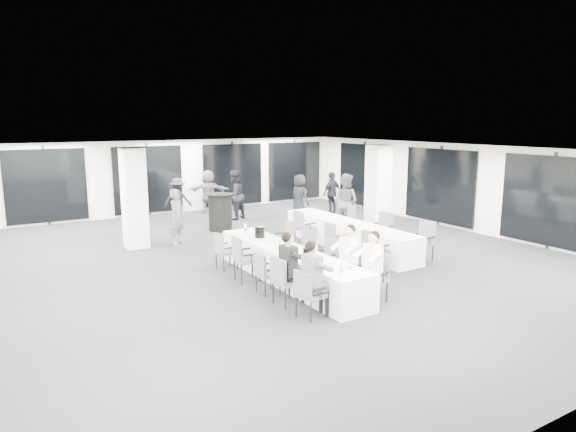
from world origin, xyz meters
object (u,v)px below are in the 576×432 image
Objects in this scene: standing_guest_b at (234,192)px; ice_bucket_near at (308,254)px; chair_side_left_mid at (334,237)px; standing_guest_h at (345,198)px; chair_main_left_mid at (265,271)px; chair_side_right_far at (347,219)px; chair_main_left_far at (224,249)px; chair_main_right_near at (375,274)px; cocktail_table at (220,212)px; chair_side_left_far at (303,225)px; standing_guest_a at (177,213)px; chair_main_right_second at (352,267)px; chair_main_right_fourth at (304,247)px; standing_guest_f at (208,189)px; chair_main_right_far at (284,238)px; banquet_table_side at (348,235)px; chair_main_right_mid at (326,256)px; chair_main_left_near at (308,291)px; chair_side_left_near at (373,248)px; chair_main_left_fourth at (243,256)px; banquet_table_main at (289,266)px; chair_main_left_second at (284,278)px; standing_guest_c at (178,197)px; chair_side_right_mid at (383,228)px; standing_guest_d at (332,190)px; ice_bucket_far at (260,232)px; chair_side_right_near at (424,239)px.

standing_guest_b is 8.61× the size of ice_bucket_near.
chair_side_left_mid is 3.40m from standing_guest_h.
chair_side_right_far is (4.68, 3.25, 0.07)m from chair_main_left_mid.
chair_main_left_far is 5.74m from standing_guest_h.
standing_guest_b is (1.32, 9.16, 0.47)m from chair_main_right_near.
cocktail_table reaches higher than chair_main_right_near.
chair_side_left_far is at bearing 106.79° from chair_main_left_far.
standing_guest_a is 5.45m from standing_guest_h.
chair_main_right_second is 1.84m from chair_main_right_fourth.
cocktail_table is 3.31m from standing_guest_f.
chair_main_right_fourth is 0.93× the size of chair_main_right_far.
banquet_table_side is 5.10× the size of chair_side_right_far.
ice_bucket_near is at bearing 124.91° from chair_main_right_mid.
chair_main_left_far is at bearing 106.00° from ice_bucket_near.
chair_main_left_near is 3.47m from chair_side_left_near.
chair_main_left_fourth is at bearing 99.48° from standing_guest_h.
chair_main_right_near is at bearing -66.65° from banquet_table_main.
chair_main_right_mid is 0.91× the size of chair_main_right_far.
chair_main_left_second is 2.81m from chair_main_left_far.
ice_bucket_near is (-4.58, -4.66, -0.18)m from standing_guest_h.
chair_main_left_fourth is (-0.01, 0.97, 0.09)m from chair_main_left_mid.
standing_guest_b is at bearing -173.30° from standing_guest_c.
chair_side_left_mid is at bearing 126.75° from chair_main_left_near.
chair_side_right_mid is 0.54× the size of standing_guest_d.
standing_guest_h reaches higher than ice_bucket_far.
chair_side_right_near is (3.02, -1.87, -0.01)m from chair_main_right_far.
chair_side_right_mid is at bearing 80.86° from chair_main_left_far.
chair_main_left_mid is 8.60m from standing_guest_c.
chair_main_right_near is at bearing -47.66° from ice_bucket_near.
chair_main_right_mid is 5.44m from standing_guest_h.
standing_guest_f is at bearing 73.68° from cocktail_table.
chair_main_left_far is (-0.00, 2.04, 0.02)m from chair_main_left_mid.
standing_guest_d is (5.73, 6.18, 0.55)m from banquet_table_main.
chair_main_left_mid is 3.63× the size of ice_bucket_near.
chair_side_right_mid reaches higher than chair_side_right_near.
standing_guest_b reaches higher than chair_main_left_fourth.
chair_side_left_near is at bearing -1.81° from chair_side_left_mid.
banquet_table_main is at bearing 9.84° from chair_main_right_near.
chair_main_left_mid is 2.26m from chair_main_right_near.
standing_guest_f is (1.87, 8.96, 0.58)m from banquet_table_main.
chair_main_right_fourth is (0.83, 0.64, 0.17)m from banquet_table_main.
banquet_table_main is 7.57m from standing_guest_b.
chair_main_left_near is (-1.77, -7.80, -0.09)m from cocktail_table.
chair_side_right_mid reaches higher than chair_main_right_fourth.
chair_main_right_second is at bearing -126.71° from banquet_table_side.
chair_main_right_near is at bearing -172.52° from chair_main_right_far.
standing_guest_c is at bearing -33.39° from standing_guest_d.
standing_guest_b reaches higher than chair_side_right_near.
chair_main_right_near reaches higher than chair_main_left_near.
chair_main_right_near is 0.52× the size of standing_guest_d.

